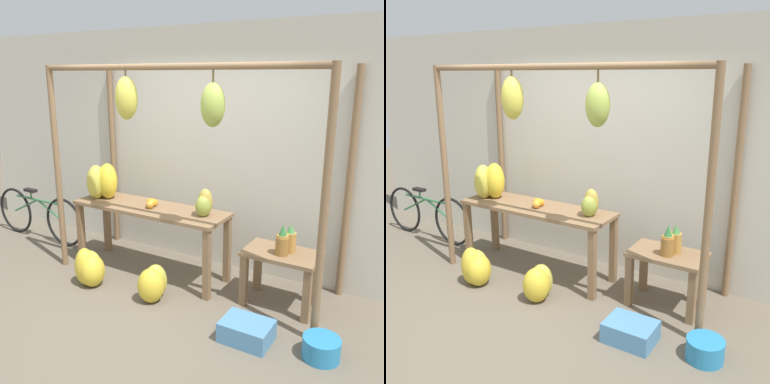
# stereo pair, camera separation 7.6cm
# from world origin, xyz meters

# --- Properties ---
(ground_plane) EXTENTS (20.00, 20.00, 0.00)m
(ground_plane) POSITION_xyz_m (0.00, 0.00, 0.00)
(ground_plane) COLOR #665B4C
(shop_wall_back) EXTENTS (8.00, 0.08, 2.80)m
(shop_wall_back) POSITION_xyz_m (0.00, 1.59, 1.40)
(shop_wall_back) COLOR beige
(shop_wall_back) RESTS_ON ground_plane
(stall_awning) EXTENTS (3.12, 1.10, 2.35)m
(stall_awning) POSITION_xyz_m (-0.01, 0.77, 1.64)
(stall_awning) COLOR brown
(stall_awning) RESTS_ON ground_plane
(display_table_main) EXTENTS (1.85, 0.57, 0.81)m
(display_table_main) POSITION_xyz_m (-0.50, 0.91, 0.68)
(display_table_main) COLOR brown
(display_table_main) RESTS_ON ground_plane
(display_table_side) EXTENTS (0.74, 0.46, 0.57)m
(display_table_side) POSITION_xyz_m (1.06, 0.97, 0.43)
(display_table_side) COLOR brown
(display_table_side) RESTS_ON ground_plane
(banana_pile_on_table) EXTENTS (0.42, 0.40, 0.43)m
(banana_pile_on_table) POSITION_xyz_m (-1.19, 0.91, 1.00)
(banana_pile_on_table) COLOR yellow
(banana_pile_on_table) RESTS_ON display_table_main
(orange_pile) EXTENTS (0.16, 0.19, 0.09)m
(orange_pile) POSITION_xyz_m (-0.48, 0.92, 0.85)
(orange_pile) COLOR orange
(orange_pile) RESTS_ON display_table_main
(pineapple_cluster) EXTENTS (0.16, 0.23, 0.31)m
(pineapple_cluster) POSITION_xyz_m (1.09, 0.94, 0.70)
(pineapple_cluster) COLOR olive
(pineapple_cluster) RESTS_ON display_table_side
(banana_pile_ground_left) EXTENTS (0.43, 0.40, 0.43)m
(banana_pile_ground_left) POSITION_xyz_m (-0.89, 0.30, 0.19)
(banana_pile_ground_left) COLOR gold
(banana_pile_ground_left) RESTS_ON ground_plane
(banana_pile_ground_right) EXTENTS (0.37, 0.45, 0.37)m
(banana_pile_ground_right) POSITION_xyz_m (-0.09, 0.38, 0.18)
(banana_pile_ground_right) COLOR gold
(banana_pile_ground_right) RESTS_ON ground_plane
(fruit_crate_white) EXTENTS (0.43, 0.33, 0.18)m
(fruit_crate_white) POSITION_xyz_m (1.02, 0.23, 0.09)
(fruit_crate_white) COLOR #4C84B2
(fruit_crate_white) RESTS_ON ground_plane
(blue_bucket) EXTENTS (0.31, 0.31, 0.18)m
(blue_bucket) POSITION_xyz_m (1.64, 0.33, 0.09)
(blue_bucket) COLOR teal
(blue_bucket) RESTS_ON ground_plane
(parked_bicycle) EXTENTS (1.68, 0.08, 0.71)m
(parked_bicycle) POSITION_xyz_m (-2.48, 0.96, 0.35)
(parked_bicycle) COLOR black
(parked_bicycle) RESTS_ON ground_plane
(papaya_pile) EXTENTS (0.22, 0.24, 0.29)m
(papaya_pile) POSITION_xyz_m (0.19, 0.94, 0.94)
(papaya_pile) COLOR #93A33D
(papaya_pile) RESTS_ON display_table_main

